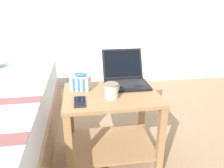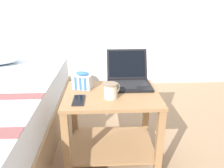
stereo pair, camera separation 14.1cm
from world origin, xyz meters
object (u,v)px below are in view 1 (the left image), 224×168
snack_bag (81,82)px  cell_phone (80,102)px  laptop (125,77)px  mug_front_left (112,90)px

snack_bag → cell_phone: snack_bag is taller
laptop → snack_bag: laptop is taller
cell_phone → snack_bag: bearing=86.8°
mug_front_left → cell_phone: size_ratio=0.75×
laptop → snack_bag: 0.34m
laptop → snack_bag: bearing=-169.2°
mug_front_left → snack_bag: bearing=137.4°
laptop → mug_front_left: bearing=-120.3°
laptop → cell_phone: laptop is taller
mug_front_left → snack_bag: size_ratio=0.75×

